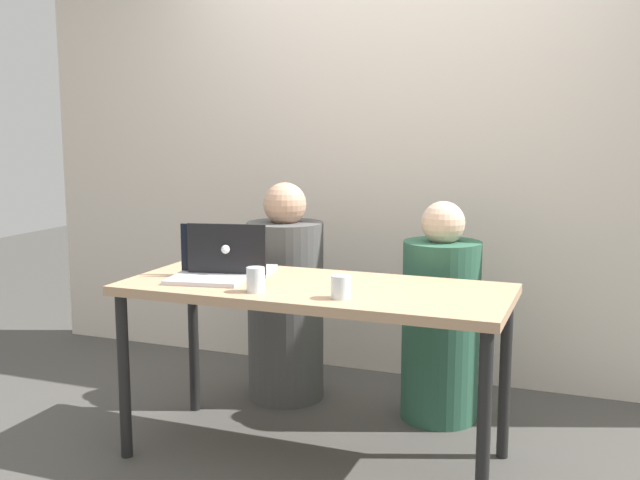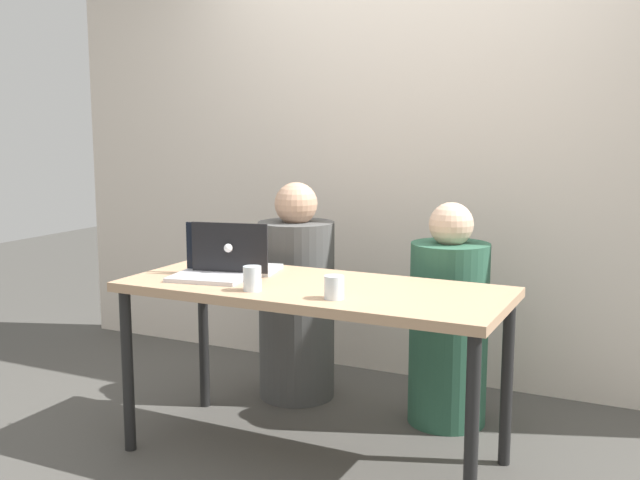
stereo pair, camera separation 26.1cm
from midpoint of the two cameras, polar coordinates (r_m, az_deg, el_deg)
name	(u,v)px [view 1 (the left image)]	position (r m, az deg, el deg)	size (l,w,h in m)	color
ground_plane	(314,456)	(3.37, -2.74, -16.19)	(12.00, 12.00, 0.00)	#474541
back_wall	(395,145)	(4.21, 3.96, 7.21)	(4.50, 0.10, 2.61)	beige
desk	(314,302)	(3.14, -2.83, -4.77)	(1.62, 0.68, 0.76)	tan
person_on_left	(286,303)	(3.90, -4.56, -4.85)	(0.47, 0.47, 1.13)	#4C4C4B
person_on_right	(441,324)	(3.64, 7.15, -6.36)	(0.43, 0.43, 1.07)	#2C5A44
laptop_front_left	(210,268)	(3.28, -10.65, -2.12)	(0.35, 0.29, 0.23)	silver
laptop_back_left	(232,263)	(3.38, -8.95, -1.74)	(0.39, 0.32, 0.24)	silver
water_glass_left	(256,281)	(3.01, -7.42, -3.16)	(0.07, 0.07, 0.10)	silver
water_glass_right	(341,288)	(2.87, -1.01, -3.74)	(0.08, 0.08, 0.09)	silver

